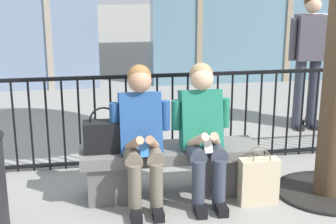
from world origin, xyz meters
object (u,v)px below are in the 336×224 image
Objects in this scene: seated_person_companion at (203,129)px; bystander_at_railing at (310,52)px; seated_person_with_phone at (141,132)px; shopping_bag at (259,181)px; bystander_further_back at (309,49)px; stone_bench at (170,166)px; handbag_on_bench at (104,136)px.

bystander_at_railing is (1.81, 1.83, 0.35)m from seated_person_companion.
bystander_at_railing reaches higher than seated_person_with_phone.
bystander_at_railing reaches higher than shopping_bag.
seated_person_companion is at bearing -132.76° from bystander_further_back.
shopping_bag is at bearing -122.76° from bystander_further_back.
seated_person_with_phone is 0.71× the size of bystander_further_back.
bystander_further_back is (2.45, 2.07, 0.35)m from seated_person_with_phone.
bystander_further_back is at bearing 40.19° from seated_person_with_phone.
handbag_on_bench is at bearing -179.01° from stone_bench.
seated_person_with_phone is 0.71× the size of bystander_at_railing.
shopping_bag is at bearing -22.06° from seated_person_companion.
shopping_bag is at bearing -10.62° from seated_person_with_phone.
bystander_at_railing is 1.00× the size of bystander_further_back.
bystander_further_back is at bearing 41.66° from stone_bench.
handbag_on_bench is 1.40m from shopping_bag.
handbag_on_bench is 0.79× the size of shopping_bag.
bystander_at_railing is (2.08, 1.70, 0.73)m from stone_bench.
shopping_bag is at bearing -123.85° from bystander_at_railing.
seated_person_companion reaches higher than stone_bench.
shopping_bag is (0.73, -0.32, -0.06)m from stone_bench.
shopping_bag is 2.80m from bystander_further_back.
shopping_bag is 0.30× the size of bystander_at_railing.
seated_person_with_phone reaches higher than shopping_bag.
bystander_further_back reaches higher than seated_person_with_phone.
bystander_at_railing is 0.26m from bystander_further_back.
stone_bench is at bearing 154.37° from seated_person_companion.
seated_person_with_phone is 0.54m from seated_person_companion.
bystander_further_back is at bearing 57.24° from shopping_bag.
bystander_further_back reaches higher than stone_bench.
seated_person_companion is 0.66m from shopping_bag.
handbag_on_bench is at bearing -144.76° from bystander_further_back.
bystander_at_railing and bystander_further_back have the same top height.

